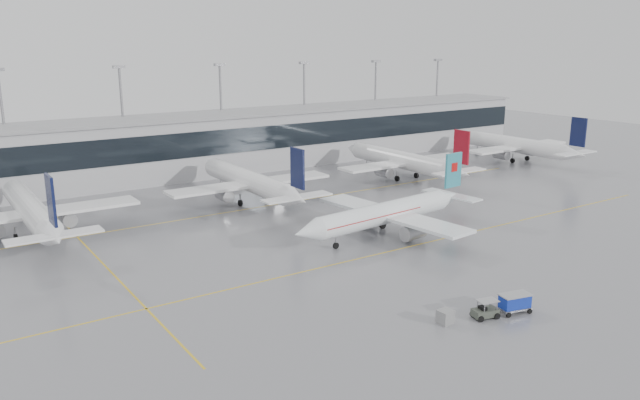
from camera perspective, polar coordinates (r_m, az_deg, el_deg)
ground at (r=82.13m, az=4.69°, el=-5.10°), size 320.00×320.00×0.00m
taxi_line_main at (r=82.12m, az=4.69°, el=-5.10°), size 120.00×0.25×0.01m
taxi_line_north at (r=106.15m, az=-5.42°, el=-0.63°), size 120.00×0.25×0.01m
taxi_line_cross at (r=82.25m, az=-18.96°, el=-5.82°), size 0.25×60.00×0.01m
terminal at (r=133.36m, az=-12.11°, el=4.82°), size 180.00×15.00×12.00m
terminal_glass at (r=126.23m, az=-10.85°, el=5.05°), size 180.00×0.20×5.00m
terminal_roof at (r=132.52m, az=-12.24°, el=7.46°), size 182.00×16.00×0.40m
light_masts at (r=137.96m, az=-13.21°, el=8.14°), size 156.40×1.00×22.60m
air_canada_jet at (r=90.52m, az=6.44°, el=-1.14°), size 33.99×26.65×10.38m
parked_jet_b at (r=97.90m, az=-24.86°, el=-0.95°), size 29.64×36.96×11.72m
parked_jet_c at (r=108.44m, az=-6.40°, el=1.68°), size 29.64×36.96×11.72m
parked_jet_d at (r=128.01m, az=7.63°, el=3.58°), size 29.64×36.96×11.72m
parked_jet_e at (r=153.18m, az=17.55°, el=4.79°), size 29.64×36.96×11.72m
baggage_tug at (r=66.18m, az=14.86°, el=-9.84°), size 3.98×2.15×1.89m
baggage_cart at (r=68.04m, az=17.38°, el=-8.87°), size 3.59×2.50×2.03m
gse_unit at (r=64.06m, az=11.38°, el=-10.43°), size 1.48×1.38×1.41m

